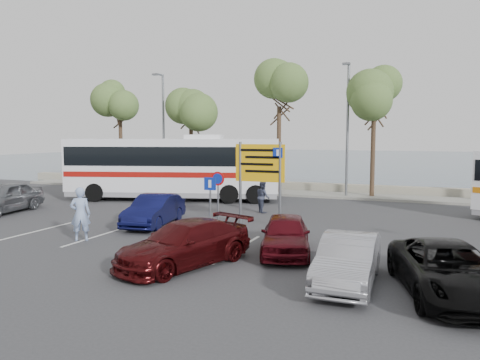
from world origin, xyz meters
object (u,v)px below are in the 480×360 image
at_px(car_silver_b, 348,260).
at_px(street_lamp_right, 347,123).
at_px(coach_bus_left, 173,170).
at_px(car_silver_a, 3,198).
at_px(direction_sign, 260,169).
at_px(car_red, 286,234).
at_px(car_blue, 154,210).
at_px(street_lamp_left, 163,125).
at_px(pedestrian_far, 263,197).
at_px(pedestrian_near, 80,214).
at_px(suv_black, 449,270).
at_px(car_maroon, 185,244).

bearing_deg(car_silver_b, street_lamp_right, 97.99).
bearing_deg(coach_bus_left, street_lamp_right, 26.19).
bearing_deg(car_silver_b, car_silver_a, 162.96).
height_order(direction_sign, car_red, direction_sign).
bearing_deg(car_blue, street_lamp_left, 110.32).
height_order(street_lamp_right, pedestrian_far, street_lamp_right).
height_order(car_red, car_silver_b, car_red).
distance_m(direction_sign, coach_bus_left, 9.41).
bearing_deg(car_red, pedestrian_near, 171.85).
bearing_deg(street_lamp_left, direction_sign, -43.17).
xyz_separation_m(coach_bus_left, car_red, (9.90, -9.89, -1.16)).
height_order(car_red, pedestrian_far, pedestrian_far).
relative_size(pedestrian_near, pedestrian_far, 1.25).
bearing_deg(pedestrian_near, suv_black, 139.80).
bearing_deg(car_silver_a, street_lamp_left, 71.43).
relative_size(coach_bus_left, car_maroon, 2.80).
relative_size(car_blue, car_silver_b, 1.03).
height_order(suv_black, pedestrian_near, pedestrian_near).
height_order(car_silver_a, car_silver_b, car_silver_a).
xyz_separation_m(coach_bus_left, car_silver_a, (-5.50, -7.35, -1.04)).
distance_m(direction_sign, car_blue, 4.87).
relative_size(car_blue, pedestrian_far, 2.53).
xyz_separation_m(street_lamp_right, car_maroon, (-2.00, -17.02, -3.94)).
bearing_deg(car_red, street_lamp_left, 117.22).
xyz_separation_m(street_lamp_right, pedestrian_near, (-7.15, -15.52, -3.60)).
relative_size(car_maroon, pedestrian_far, 2.85).
xyz_separation_m(street_lamp_left, street_lamp_right, (13.00, 0.00, 0.00)).
xyz_separation_m(coach_bus_left, car_silver_b, (12.30, -12.35, -1.17)).
distance_m(street_lamp_right, car_red, 15.09).
distance_m(street_lamp_left, pedestrian_near, 16.97).
bearing_deg(street_lamp_right, suv_black, -73.01).
relative_size(car_silver_b, pedestrian_far, 2.46).
bearing_deg(suv_black, street_lamp_left, 121.55).
bearing_deg(street_lamp_right, car_maroon, -96.70).
height_order(coach_bus_left, car_blue, coach_bus_left).
relative_size(suv_black, pedestrian_near, 2.33).
xyz_separation_m(street_lamp_left, car_silver_a, (-2.00, -12.02, -3.82)).
relative_size(direction_sign, car_silver_a, 0.79).
bearing_deg(car_silver_a, street_lamp_right, 29.58).
xyz_separation_m(suv_black, pedestrian_near, (-12.35, 1.50, 0.35)).
xyz_separation_m(pedestrian_near, pedestrian_far, (4.15, 8.50, -0.20)).
height_order(street_lamp_right, car_silver_b, street_lamp_right).
bearing_deg(street_lamp_left, pedestrian_near, -69.35).
height_order(street_lamp_right, car_blue, street_lamp_right).
height_order(coach_bus_left, car_silver_a, coach_bus_left).
bearing_deg(street_lamp_right, car_red, -88.43).
distance_m(car_blue, pedestrian_far, 5.94).
bearing_deg(coach_bus_left, car_silver_a, -126.82).
height_order(street_lamp_left, pedestrian_far, street_lamp_left).
relative_size(direction_sign, pedestrian_far, 2.25).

